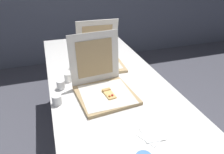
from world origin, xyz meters
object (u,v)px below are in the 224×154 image
object	(u,v)px
pizza_box_front	(103,86)
napkin_pile	(152,135)
pizza_box_middle	(100,59)
cup_white_near_left	(57,100)
cup_white_near_center	(61,85)
table	(104,81)
cup_white_mid	(68,77)

from	to	relation	value
pizza_box_front	napkin_pile	bearing A→B (deg)	-79.30
pizza_box_middle	napkin_pile	size ratio (longest dim) A/B	2.44
pizza_box_middle	cup_white_near_left	size ratio (longest dim) A/B	6.06
cup_white_near_left	pizza_box_middle	bearing A→B (deg)	49.22
pizza_box_front	cup_white_near_center	world-z (taller)	pizza_box_front
table	cup_white_near_left	world-z (taller)	cup_white_near_left
pizza_box_front	table	bearing A→B (deg)	67.59
pizza_box_middle	table	bearing A→B (deg)	-94.89
table	pizza_box_front	xyz separation A→B (m)	(-0.08, -0.25, 0.11)
cup_white_near_center	cup_white_near_left	size ratio (longest dim) A/B	1.00
cup_white_mid	pizza_box_middle	bearing A→B (deg)	34.03
pizza_box_middle	cup_white_near_left	world-z (taller)	pizza_box_middle
table	pizza_box_middle	size ratio (longest dim) A/B	5.25
table	pizza_box_middle	world-z (taller)	pizza_box_middle
cup_white_mid	napkin_pile	xyz separation A→B (m)	(0.35, -0.72, -0.03)
pizza_box_middle	cup_white_mid	xyz separation A→B (m)	(-0.31, -0.21, -0.02)
pizza_box_middle	cup_white_near_center	bearing A→B (deg)	-139.09
pizza_box_front	cup_white_mid	bearing A→B (deg)	124.28
table	cup_white_mid	distance (m)	0.30
cup_white_near_left	cup_white_mid	bearing A→B (deg)	68.35
cup_white_near_center	napkin_pile	size ratio (longest dim) A/B	0.40
pizza_box_front	cup_white_mid	xyz separation A→B (m)	(-0.21, 0.25, -0.02)
table	pizza_box_front	size ratio (longest dim) A/B	4.63
pizza_box_front	napkin_pile	xyz separation A→B (m)	(0.14, -0.47, -0.05)
table	napkin_pile	distance (m)	0.73
table	cup_white_near_left	size ratio (longest dim) A/B	31.81
cup_white_mid	cup_white_near_left	xyz separation A→B (m)	(-0.11, -0.28, 0.00)
pizza_box_middle	cup_white_near_center	size ratio (longest dim) A/B	6.06
table	pizza_box_front	world-z (taller)	pizza_box_front
cup_white_mid	cup_white_near_left	world-z (taller)	same
pizza_box_front	cup_white_near_left	xyz separation A→B (m)	(-0.32, -0.03, -0.02)
pizza_box_front	pizza_box_middle	xyz separation A→B (m)	(0.10, 0.46, -0.00)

